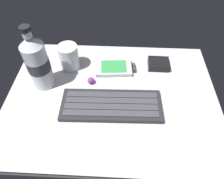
{
  "coord_description": "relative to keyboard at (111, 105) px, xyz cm",
  "views": [
    {
      "loc": [
        1.93,
        -38.61,
        48.98
      ],
      "look_at": [
        0.0,
        0.0,
        3.0
      ],
      "focal_mm": 32.74,
      "sensor_mm": 36.0,
      "label": 1
    }
  ],
  "objects": [
    {
      "name": "ground_plane",
      "position": [
        0.06,
        3.86,
        -1.79
      ],
      "size": [
        64.0,
        48.0,
        2.8
      ],
      "color": "#B7BABC"
    },
    {
      "name": "keyboard",
      "position": [
        0.0,
        0.0,
        0.0
      ],
      "size": [
        29.28,
        11.75,
        1.7
      ],
      "color": "#232328",
      "rests_on": "ground_plane"
    },
    {
      "name": "handheld_device",
      "position": [
        0.72,
        15.61,
        -0.08
      ],
      "size": [
        13.19,
        8.49,
        1.5
      ],
      "color": "#B7BABF",
      "rests_on": "ground_plane"
    },
    {
      "name": "juice_cup",
      "position": [
        -14.81,
        16.42,
        3.1
      ],
      "size": [
        6.4,
        6.4,
        8.5
      ],
      "color": "silver",
      "rests_on": "ground_plane"
    },
    {
      "name": "water_bottle",
      "position": [
        -21.67,
        8.17,
        8.2
      ],
      "size": [
        6.73,
        6.73,
        20.8
      ],
      "color": "silver",
      "rests_on": "ground_plane"
    },
    {
      "name": "charger_block",
      "position": [
        15.32,
        17.78,
        0.39
      ],
      "size": [
        7.08,
        5.7,
        2.4
      ],
      "primitive_type": "cube",
      "rotation": [
        0.0,
        0.0,
        -0.01
      ],
      "color": "black",
      "rests_on": "ground_plane"
    },
    {
      "name": "trackball_mouse",
      "position": [
        -6.94,
        9.09,
        0.29
      ],
      "size": [
        2.2,
        2.2,
        2.2
      ],
      "primitive_type": "sphere",
      "color": "purple",
      "rests_on": "ground_plane"
    }
  ]
}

